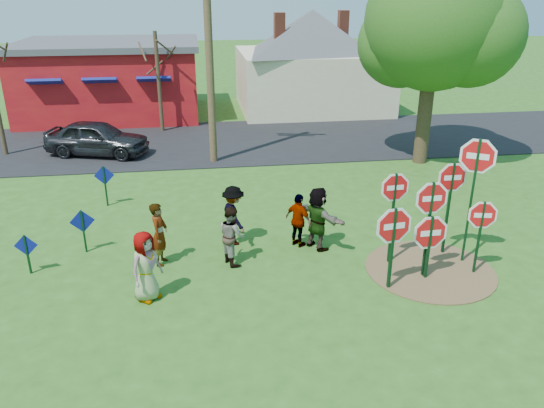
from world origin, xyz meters
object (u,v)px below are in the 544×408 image
Objects in this scene: stop_sign_d at (451,186)px; person_a at (146,266)px; stop_sign_c at (475,173)px; suv at (97,138)px; stop_sign_a at (393,232)px; stop_sign_b at (394,196)px; person_b at (159,234)px; utility_pole at (208,32)px; leafy_tree at (438,28)px.

person_a is (-7.59, -1.14, -1.08)m from stop_sign_d.
stop_sign_c is 0.82× the size of suv.
stop_sign_a reaches higher than suv.
stop_sign_b is 6.13m from person_a.
stop_sign_b is 5.91m from person_b.
stop_sign_b is 0.96× the size of stop_sign_d.
stop_sign_b is 10.47m from utility_pole.
person_a is at bearing -149.09° from suv.
stop_sign_c is (1.91, -0.21, 0.57)m from stop_sign_b.
stop_sign_a is at bearing -113.72° from stop_sign_b.
stop_sign_c is at bearing -57.23° from utility_pole.
person_a is 10.96m from utility_pole.
person_b is 9.45m from utility_pole.
person_a is at bearing -144.56° from stop_sign_c.
stop_sign_a is 0.83× the size of stop_sign_d.
stop_sign_c is 2.06× the size of person_b.
stop_sign_a is 1.33× the size of person_b.
stop_sign_b is at bearing -169.88° from stop_sign_d.
leafy_tree reaches higher than stop_sign_b.
stop_sign_d is 7.75m from person_a.
person_b is 13.03m from leafy_tree.
stop_sign_b is at bearing -155.45° from stop_sign_c.
person_a is 11.83m from suv.
stop_sign_a is at bearing -70.48° from utility_pole.
stop_sign_b reaches higher than suv.
suv is at bearing 162.03° from utility_pole.
stop_sign_c is 2.06× the size of person_a.
utility_pole is 1.19× the size of leafy_tree.
stop_sign_a is 0.28× the size of leafy_tree.
stop_sign_b is at bearing -84.28° from person_b.
stop_sign_a is 1.33× the size of person_a.
suv is 0.52× the size of leafy_tree.
utility_pole reaches higher than person_b.
stop_sign_d is (2.04, 1.49, 0.45)m from stop_sign_a.
utility_pole reaches higher than stop_sign_d.
person_b is at bearing -101.46° from utility_pole.
stop_sign_d reaches higher than stop_sign_a.
stop_sign_c is 0.78m from stop_sign_d.
suv is 14.08m from leafy_tree.
stop_sign_d is (-0.31, 0.50, -0.51)m from stop_sign_c.
stop_sign_d is at bearing -117.73° from suv.
stop_sign_a is 1.33m from stop_sign_b.
suv is at bearing 55.00° from person_a.
stop_sign_d is (1.61, 0.29, 0.07)m from stop_sign_b.
person_a is 1.00× the size of person_b.
utility_pole is (1.90, 9.95, 4.18)m from person_a.
suv is at bearing 168.13° from leafy_tree.
leafy_tree is (13.09, -2.75, 4.40)m from suv.
person_b is 10.30m from suv.
stop_sign_a reaches higher than person_a.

